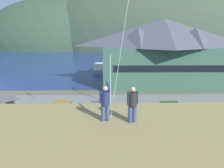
# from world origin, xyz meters

# --- Properties ---
(ground_plane) EXTENTS (600.00, 600.00, 0.00)m
(ground_plane) POSITION_xyz_m (0.00, 0.00, 0.00)
(ground_plane) COLOR #66604C
(parking_lot_pad) EXTENTS (40.00, 20.00, 0.10)m
(parking_lot_pad) POSITION_xyz_m (0.00, 5.00, 0.05)
(parking_lot_pad) COLOR gray
(parking_lot_pad) RESTS_ON ground
(bay_water) EXTENTS (360.00, 84.00, 0.03)m
(bay_water) POSITION_xyz_m (0.00, 60.00, 0.01)
(bay_water) COLOR navy
(bay_water) RESTS_ON ground
(far_hill_west_ridge) EXTENTS (88.13, 71.11, 55.39)m
(far_hill_west_ridge) POSITION_xyz_m (-31.13, 114.44, 0.00)
(far_hill_west_ridge) COLOR #334733
(far_hill_west_ridge) RESTS_ON ground
(far_hill_east_peak) EXTENTS (136.33, 73.94, 74.66)m
(far_hill_east_peak) POSITION_xyz_m (27.38, 109.06, 0.00)
(far_hill_east_peak) COLOR #3D4C38
(far_hill_east_peak) RESTS_ON ground
(far_hill_center_saddle) EXTENTS (137.33, 72.69, 51.02)m
(far_hill_center_saddle) POSITION_xyz_m (61.55, 109.37, 0.00)
(far_hill_center_saddle) COLOR #3D4C38
(far_hill_center_saddle) RESTS_ON ground
(harbor_lodge) EXTENTS (24.06, 12.31, 12.32)m
(harbor_lodge) POSITION_xyz_m (10.12, 22.14, 6.58)
(harbor_lodge) COLOR #38604C
(harbor_lodge) RESTS_ON ground
(wharf_dock) EXTENTS (3.20, 10.67, 0.70)m
(wharf_dock) POSITION_xyz_m (1.13, 34.10, 0.35)
(wharf_dock) COLOR #70604C
(wharf_dock) RESTS_ON ground
(moored_boat_wharfside) EXTENTS (2.87, 8.46, 2.16)m
(moored_boat_wharfside) POSITION_xyz_m (-2.58, 35.51, 0.72)
(moored_boat_wharfside) COLOR #A8A399
(moored_boat_wharfside) RESTS_ON ground
(parked_car_back_row_right) EXTENTS (4.32, 2.29, 1.82)m
(parked_car_back_row_right) POSITION_xyz_m (10.46, -0.49, 1.06)
(parked_car_back_row_right) COLOR black
(parked_car_back_row_right) RESTS_ON parking_lot_pad
(parked_car_front_row_red) EXTENTS (4.32, 2.30, 1.82)m
(parked_car_front_row_red) POSITION_xyz_m (-1.30, 6.13, 1.06)
(parked_car_front_row_red) COLOR slate
(parked_car_front_row_red) RESTS_ON parking_lot_pad
(parked_car_front_row_silver) EXTENTS (4.31, 2.28, 1.82)m
(parked_car_front_row_silver) POSITION_xyz_m (3.95, 0.71, 1.06)
(parked_car_front_row_silver) COLOR #B28923
(parked_car_front_row_silver) RESTS_ON parking_lot_pad
(parked_car_lone_by_shed) EXTENTS (4.24, 2.14, 1.82)m
(parked_car_lone_by_shed) POSITION_xyz_m (-5.91, 6.17, 1.06)
(parked_car_lone_by_shed) COLOR #B28923
(parked_car_lone_by_shed) RESTS_ON parking_lot_pad
(parked_car_mid_row_far) EXTENTS (4.30, 2.26, 1.82)m
(parked_car_mid_row_far) POSITION_xyz_m (-7.65, 1.56, 1.06)
(parked_car_mid_row_far) COLOR red
(parked_car_mid_row_far) RESTS_ON parking_lot_pad
(parked_car_front_row_end) EXTENTS (4.24, 2.13, 1.82)m
(parked_car_front_row_end) POSITION_xyz_m (-1.44, 0.49, 1.06)
(parked_car_front_row_end) COLOR navy
(parked_car_front_row_end) RESTS_ON parking_lot_pad
(parked_car_back_row_left) EXTENTS (4.31, 2.28, 1.82)m
(parked_car_back_row_left) POSITION_xyz_m (7.02, 5.69, 1.06)
(parked_car_back_row_left) COLOR #236633
(parked_car_back_row_left) RESTS_ON parking_lot_pad
(parking_light_pole) EXTENTS (0.24, 0.78, 7.09)m
(parking_light_pole) POSITION_xyz_m (-0.05, 10.55, 4.18)
(parking_light_pole) COLOR #ADADB2
(parking_light_pole) RESTS_ON parking_lot_pad
(person_kite_flyer) EXTENTS (0.52, 0.69, 1.86)m
(person_kite_flyer) POSITION_xyz_m (-0.48, -9.05, 7.24)
(person_kite_flyer) COLOR #384770
(person_kite_flyer) RESTS_ON grassy_hill_foreground
(person_companion) EXTENTS (0.53, 0.40, 1.74)m
(person_companion) POSITION_xyz_m (0.79, -9.24, 7.22)
(person_companion) COLOR #384770
(person_companion) RESTS_ON grassy_hill_foreground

